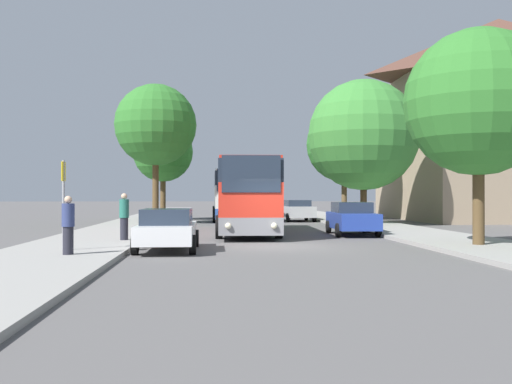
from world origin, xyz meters
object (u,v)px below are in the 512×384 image
(parked_car_right_near, at_px, (352,218))
(tree_right_mid, at_px, (478,103))
(tree_right_near, at_px, (344,144))
(tree_left_near, at_px, (163,152))
(parked_car_left_curb, at_px, (167,229))
(bus_middle, at_px, (232,195))
(bus_front, at_px, (246,196))
(pedestrian_waiting_far, at_px, (124,216))
(bus_stop_sign, at_px, (63,195))
(tree_left_far, at_px, (156,125))
(parked_car_right_far, at_px, (297,210))
(pedestrian_waiting_near, at_px, (68,225))
(tree_right_far, at_px, (363,135))

(parked_car_right_near, height_order, tree_right_mid, tree_right_mid)
(tree_right_near, bearing_deg, tree_right_mid, -91.60)
(parked_car_right_near, distance_m, tree_left_near, 20.21)
(parked_car_left_curb, bearing_deg, bus_middle, 83.21)
(bus_front, bearing_deg, pedestrian_waiting_far, -129.74)
(bus_stop_sign, xyz_separation_m, pedestrian_waiting_far, (1.27, 4.09, -0.82))
(bus_front, xyz_separation_m, tree_right_mid, (7.51, -8.72, 3.22))
(parked_car_right_near, relative_size, bus_stop_sign, 1.64)
(tree_left_far, bearing_deg, parked_car_right_far, 21.79)
(bus_front, relative_size, tree_left_far, 1.31)
(parked_car_right_far, xyz_separation_m, pedestrian_waiting_far, (-9.38, -18.87, 0.26))
(bus_front, xyz_separation_m, pedestrian_waiting_near, (-5.79, -11.20, -0.83))
(tree_left_near, relative_size, tree_right_mid, 0.95)
(tree_left_far, bearing_deg, tree_right_far, -10.11)
(bus_front, distance_m, tree_left_near, 16.74)
(bus_middle, relative_size, parked_car_right_far, 2.40)
(pedestrian_waiting_near, height_order, pedestrian_waiting_far, pedestrian_waiting_far)
(parked_car_right_near, bearing_deg, tree_right_mid, 112.84)
(bus_middle, distance_m, pedestrian_waiting_far, 20.73)
(tree_right_mid, bearing_deg, bus_stop_sign, -175.58)
(parked_car_right_far, distance_m, tree_left_far, 11.68)
(pedestrian_waiting_far, bearing_deg, tree_left_far, -123.78)
(parked_car_right_far, distance_m, tree_left_near, 10.77)
(pedestrian_waiting_near, distance_m, tree_right_near, 30.12)
(tree_right_far, bearing_deg, pedestrian_waiting_far, -134.52)
(pedestrian_waiting_near, bearing_deg, parked_car_left_curb, -126.74)
(tree_left_near, relative_size, tree_left_far, 0.81)
(tree_left_far, bearing_deg, tree_left_near, 90.30)
(pedestrian_waiting_near, height_order, tree_right_mid, tree_right_mid)
(parked_car_right_near, relative_size, pedestrian_waiting_far, 2.58)
(parked_car_left_curb, relative_size, tree_left_far, 0.51)
(tree_left_near, bearing_deg, bus_middle, -12.66)
(parked_car_right_near, relative_size, tree_right_near, 0.55)
(tree_left_far, bearing_deg, tree_right_mid, -54.89)
(bus_stop_sign, xyz_separation_m, tree_left_near, (1.04, 25.37, 3.12))
(parked_car_left_curb, xyz_separation_m, pedestrian_waiting_far, (-1.84, 2.98, 0.31))
(parked_car_right_far, relative_size, pedestrian_waiting_far, 2.45)
(parked_car_left_curb, bearing_deg, pedestrian_waiting_near, -135.79)
(tree_left_far, bearing_deg, pedestrian_waiting_near, -91.67)
(bus_middle, distance_m, parked_car_left_curb, 23.34)
(tree_left_near, bearing_deg, pedestrian_waiting_far, -89.38)
(bus_front, xyz_separation_m, tree_left_near, (-5.22, 15.59, 3.17))
(bus_front, relative_size, tree_left_near, 1.62)
(tree_right_near, bearing_deg, tree_left_near, 177.86)
(parked_car_right_far, bearing_deg, tree_right_mid, 95.25)
(tree_right_near, bearing_deg, tree_left_far, -156.75)
(parked_car_right_near, height_order, bus_stop_sign, bus_stop_sign)
(tree_left_near, relative_size, tree_right_near, 0.85)
(bus_front, distance_m, parked_car_right_far, 13.93)
(pedestrian_waiting_near, xyz_separation_m, tree_right_far, (13.35, 18.27, 4.51))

